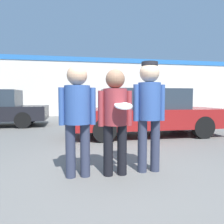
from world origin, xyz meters
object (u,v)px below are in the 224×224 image
Objects in this scene: person_left at (77,110)px; person_right at (149,105)px; shrub at (154,108)px; parked_car_near at (145,112)px; person_middle_with_frisbee at (115,113)px.

person_right is at bearing 1.44° from person_left.
shrub is (5.44, 10.54, -0.56)m from person_left.
person_right reaches higher than parked_car_near.
person_middle_with_frisbee is 0.59m from person_right.
person_left is 1.85× the size of shrub.
person_left reaches higher than parked_car_near.
person_right reaches higher than shrub.
person_right reaches higher than person_left.
parked_car_near is at bearing -113.74° from shrub.
shrub is at bearing 62.71° from person_left.
parked_car_near is at bearing 71.34° from person_right.
person_left is 0.36× the size of parked_car_near.
person_left is at bearing -124.41° from parked_car_near.
parked_car_near is 7.94m from shrub.
parked_car_near reaches higher than shrub.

